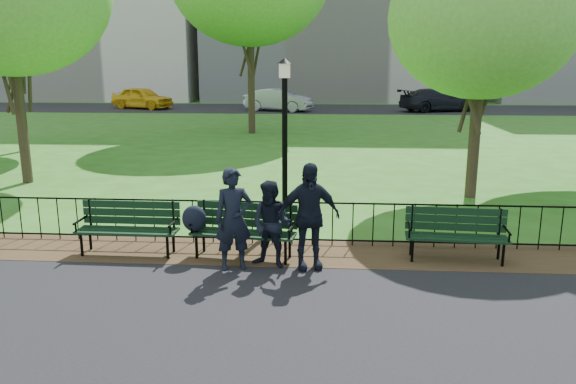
# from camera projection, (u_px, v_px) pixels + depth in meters

# --- Properties ---
(ground) EXTENTS (120.00, 120.00, 0.00)m
(ground) POSITION_uv_depth(u_px,v_px,m) (249.00, 282.00, 9.35)
(ground) COLOR #355E18
(dirt_strip) EXTENTS (60.00, 1.60, 0.01)m
(dirt_strip) POSITION_uv_depth(u_px,v_px,m) (259.00, 252.00, 10.80)
(dirt_strip) COLOR #312114
(dirt_strip) RESTS_ON ground
(far_street) EXTENTS (70.00, 9.00, 0.01)m
(far_street) POSITION_uv_depth(u_px,v_px,m) (311.00, 109.00, 43.34)
(far_street) COLOR black
(far_street) RESTS_ON ground
(iron_fence) EXTENTS (24.06, 0.06, 1.00)m
(iron_fence) POSITION_uv_depth(u_px,v_px,m) (262.00, 220.00, 11.18)
(iron_fence) COLOR black
(iron_fence) RESTS_ON ground
(park_bench_main) EXTENTS (2.15, 0.85, 1.10)m
(park_bench_main) POSITION_uv_depth(u_px,v_px,m) (222.00, 222.00, 10.40)
(park_bench_main) COLOR black
(park_bench_main) RESTS_ON ground
(park_bench_left_a) EXTENTS (1.91, 0.62, 1.08)m
(park_bench_left_a) POSITION_uv_depth(u_px,v_px,m) (129.00, 222.00, 10.64)
(park_bench_left_a) COLOR black
(park_bench_left_a) RESTS_ON ground
(park_bench_right_a) EXTENTS (1.86, 0.70, 1.04)m
(park_bench_right_a) POSITION_uv_depth(u_px,v_px,m) (456.00, 229.00, 10.29)
(park_bench_right_a) COLOR black
(park_bench_right_a) RESTS_ON ground
(lamppost) EXTENTS (0.33, 0.33, 3.66)m
(lamppost) POSITION_uv_depth(u_px,v_px,m) (285.00, 135.00, 12.39)
(lamppost) COLOR black
(lamppost) RESTS_ON ground
(tree_near_e) EXTENTS (4.81, 4.81, 6.70)m
(tree_near_e) POSITION_uv_depth(u_px,v_px,m) (483.00, 18.00, 14.15)
(tree_near_e) COLOR #2D2116
(tree_near_e) RESTS_ON ground
(person_left) EXTENTS (0.76, 0.61, 1.81)m
(person_left) POSITION_uv_depth(u_px,v_px,m) (233.00, 219.00, 9.75)
(person_left) COLOR black
(person_left) RESTS_ON asphalt_path
(person_mid) EXTENTS (0.85, 0.63, 1.56)m
(person_mid) POSITION_uv_depth(u_px,v_px,m) (271.00, 225.00, 9.86)
(person_mid) COLOR black
(person_mid) RESTS_ON asphalt_path
(person_right) EXTENTS (1.19, 0.71, 1.90)m
(person_right) POSITION_uv_depth(u_px,v_px,m) (308.00, 216.00, 9.77)
(person_right) COLOR black
(person_right) RESTS_ON asphalt_path
(taxi) EXTENTS (5.28, 3.61, 1.67)m
(taxi) POSITION_uv_depth(u_px,v_px,m) (142.00, 98.00, 43.11)
(taxi) COLOR gold
(taxi) RESTS_ON far_street
(sedan_silver) EXTENTS (5.25, 3.14, 1.63)m
(sedan_silver) POSITION_uv_depth(u_px,v_px,m) (278.00, 100.00, 41.10)
(sedan_silver) COLOR #A0A2A7
(sedan_silver) RESTS_ON far_street
(sedan_dark) EXTENTS (6.10, 4.14, 1.64)m
(sedan_dark) POSITION_uv_depth(u_px,v_px,m) (438.00, 100.00, 40.83)
(sedan_dark) COLOR black
(sedan_dark) RESTS_ON far_street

